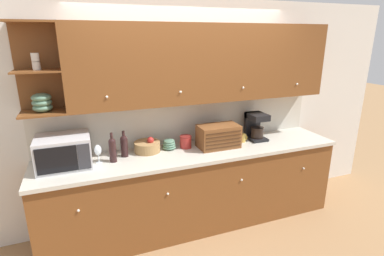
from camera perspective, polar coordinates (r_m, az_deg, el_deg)
ground_plane at (r=4.12m, az=-1.18°, el=-15.03°), size 24.00×24.00×0.00m
wall_back at (r=3.62m, az=-1.46°, el=2.89°), size 5.83×0.06×2.60m
counter_unit at (r=3.61m, az=0.57°, el=-11.26°), size 3.45×0.68×0.95m
backsplash_panel at (r=3.61m, az=-1.26°, el=1.38°), size 3.43×0.01×0.53m
upper_cabinets at (r=3.41m, az=2.24°, el=12.17°), size 3.43×0.34×0.85m
microwave at (r=3.21m, az=-23.22°, el=-4.17°), size 0.51×0.41×0.31m
wine_glass at (r=3.19m, az=-17.47°, el=-4.16°), size 0.07×0.07×0.19m
second_wine_bottle at (r=3.17m, az=-14.91°, el=-3.85°), size 0.07×0.07×0.31m
wine_bottle at (r=3.29m, az=-12.80°, el=-3.16°), size 0.08×0.08×0.29m
fruit_basket at (r=3.39m, az=-8.51°, el=-3.50°), size 0.29×0.29×0.18m
bowl_stack_on_counter at (r=3.45m, az=-4.39°, el=-3.13°), size 0.16×0.16×0.12m
storage_canister at (r=3.47m, az=-1.21°, el=-2.62°), size 0.14×0.14×0.14m
bread_box at (r=3.49m, az=5.05°, el=-1.57°), size 0.47×0.28×0.26m
mug at (r=3.72m, az=9.62°, el=-1.84°), size 0.09×0.08×0.10m
coffee_maker at (r=3.83m, az=11.98°, el=0.43°), size 0.21×0.27×0.33m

